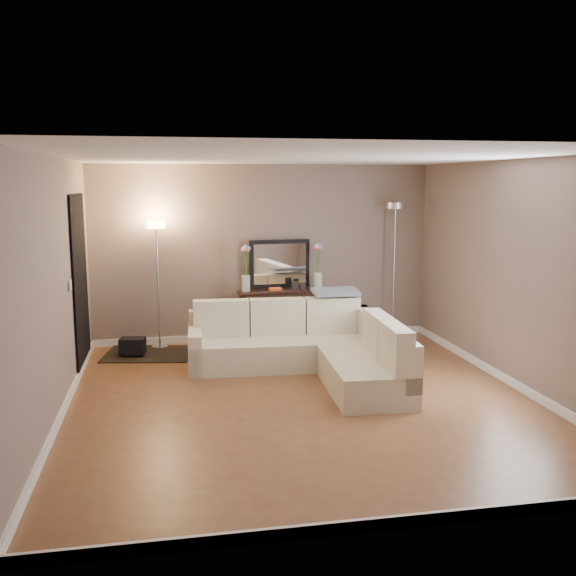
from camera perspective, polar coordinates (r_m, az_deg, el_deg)
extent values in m
cube|color=brown|center=(7.12, 1.21, -9.85)|extent=(5.00, 5.50, 0.01)
cube|color=white|center=(6.73, 1.29, 11.63)|extent=(5.00, 5.50, 0.01)
cube|color=#7E6B61|center=(9.50, -2.20, 3.09)|extent=(5.00, 0.02, 2.60)
cube|color=#7E6B61|center=(4.20, 9.11, -5.13)|extent=(5.00, 0.02, 2.60)
cube|color=#7E6B61|center=(6.75, -20.07, -0.07)|extent=(0.02, 5.50, 2.60)
cube|color=#7E6B61|center=(7.72, 19.80, 1.08)|extent=(0.02, 5.50, 2.60)
cube|color=white|center=(9.69, -2.13, -4.29)|extent=(5.00, 0.03, 0.10)
cube|color=white|center=(4.69, 8.58, -20.01)|extent=(5.00, 0.03, 0.10)
cube|color=white|center=(7.05, -19.29, -10.13)|extent=(0.03, 5.50, 0.10)
cube|color=white|center=(7.97, 19.14, -7.85)|extent=(0.03, 5.50, 0.10)
cube|color=black|center=(8.44, -17.97, 0.47)|extent=(0.02, 1.20, 2.20)
cube|color=white|center=(7.59, -18.79, 0.24)|extent=(0.02, 0.08, 0.12)
cube|color=beige|center=(8.28, -0.43, -5.72)|extent=(2.42, 0.94, 0.37)
cube|color=beige|center=(8.53, -0.72, -3.49)|extent=(2.39, 0.29, 0.51)
cube|color=beige|center=(8.19, -8.25, -5.45)|extent=(0.20, 0.83, 0.51)
cube|color=beige|center=(7.35, 6.86, -7.77)|extent=(0.89, 1.50, 0.37)
cube|color=beige|center=(7.74, 8.42, -4.93)|extent=(0.29, 2.30, 0.51)
cube|color=beige|center=(8.33, -5.97, -2.69)|extent=(0.72, 0.23, 0.48)
cube|color=beige|center=(8.39, -0.95, -2.56)|extent=(0.72, 0.23, 0.48)
cube|color=beige|center=(8.51, 3.97, -2.41)|extent=(0.72, 0.23, 0.48)
cube|color=beige|center=(7.55, 8.01, -4.00)|extent=(0.23, 0.67, 0.48)
cube|color=beige|center=(6.91, 9.58, -5.30)|extent=(0.23, 0.67, 0.48)
cube|color=slate|center=(8.48, 4.25, -0.34)|extent=(0.61, 0.35, 0.08)
cube|color=black|center=(9.33, -0.48, -0.32)|extent=(1.30, 0.44, 0.04)
cube|color=black|center=(9.14, -3.84, -3.06)|extent=(0.05, 0.05, 0.75)
cube|color=black|center=(9.41, -4.18, -2.71)|extent=(0.05, 0.05, 0.75)
cube|color=black|center=(9.44, 3.20, -2.65)|extent=(0.05, 0.05, 0.75)
cube|color=black|center=(9.69, 2.69, -2.33)|extent=(0.05, 0.05, 0.75)
cube|color=black|center=(9.45, -0.48, -3.85)|extent=(1.22, 0.41, 0.03)
cube|color=#BF3333|center=(9.31, -3.62, -3.39)|extent=(0.04, 0.16, 0.19)
cube|color=#3359A5|center=(9.31, -3.38, -3.32)|extent=(0.05, 0.16, 0.21)
cube|color=gold|center=(9.32, -3.10, -3.24)|extent=(0.05, 0.16, 0.23)
cube|color=#3F7F4C|center=(9.33, -2.78, -3.34)|extent=(0.06, 0.16, 0.19)
cube|color=#994C99|center=(9.34, -2.51, -3.27)|extent=(0.04, 0.16, 0.21)
cube|color=orange|center=(9.35, -2.27, -3.20)|extent=(0.05, 0.16, 0.23)
cube|color=#262626|center=(9.36, -1.99, -3.30)|extent=(0.05, 0.16, 0.19)
cube|color=#4C99B2|center=(9.37, -1.68, -3.22)|extent=(0.06, 0.16, 0.21)
cube|color=#B2A58C|center=(9.38, -1.40, -3.15)|extent=(0.04, 0.16, 0.23)
cube|color=brown|center=(9.39, -1.16, -3.25)|extent=(0.05, 0.16, 0.19)
cube|color=navy|center=(9.40, -0.89, -3.18)|extent=(0.05, 0.16, 0.21)
cube|color=gold|center=(9.41, -0.58, -3.10)|extent=(0.06, 0.16, 0.23)
cube|color=black|center=(9.43, -0.75, 2.17)|extent=(0.91, 0.11, 0.71)
cube|color=white|center=(9.41, -0.72, 2.16)|extent=(0.79, 0.07, 0.59)
cube|color=#F15C2A|center=(9.26, -1.15, -0.11)|extent=(0.19, 0.13, 0.04)
cube|color=black|center=(9.31, 0.64, 0.22)|extent=(0.10, 0.03, 0.13)
cube|color=black|center=(9.34, 1.34, 0.19)|extent=(0.08, 0.03, 0.11)
cylinder|color=silver|center=(9.18, -3.75, 0.41)|extent=(0.13, 0.13, 0.24)
cylinder|color=#38722D|center=(9.14, -3.88, 2.11)|extent=(0.10, 0.02, 0.41)
sphere|color=#E5598C|center=(9.11, -4.02, 3.39)|extent=(0.07, 0.07, 0.07)
cylinder|color=#38722D|center=(9.14, -3.83, 2.17)|extent=(0.05, 0.01, 0.43)
sphere|color=white|center=(9.11, -3.91, 3.52)|extent=(0.07, 0.07, 0.07)
cylinder|color=#38722D|center=(9.14, -3.77, 2.23)|extent=(0.01, 0.01, 0.45)
sphere|color=#598CE5|center=(9.12, -3.79, 3.65)|extent=(0.07, 0.07, 0.07)
cylinder|color=#38722D|center=(9.15, -3.72, 2.11)|extent=(0.05, 0.01, 0.41)
sphere|color=#E58C4C|center=(9.12, -3.67, 3.40)|extent=(0.07, 0.07, 0.07)
cylinder|color=#38722D|center=(9.15, -3.67, 2.18)|extent=(0.10, 0.02, 0.42)
sphere|color=#D866B2|center=(9.13, -3.55, 3.53)|extent=(0.07, 0.07, 0.07)
cylinder|color=silver|center=(9.45, 2.68, 0.68)|extent=(0.13, 0.13, 0.24)
cylinder|color=#38722D|center=(9.41, 2.60, 2.33)|extent=(0.10, 0.02, 0.41)
sphere|color=#E5598C|center=(9.38, 2.49, 3.58)|extent=(0.07, 0.07, 0.07)
cylinder|color=#38722D|center=(9.41, 2.65, 2.39)|extent=(0.05, 0.01, 0.43)
sphere|color=white|center=(9.38, 2.60, 3.70)|extent=(0.07, 0.07, 0.07)
cylinder|color=#38722D|center=(9.41, 2.70, 2.45)|extent=(0.01, 0.01, 0.45)
sphere|color=#598CE5|center=(9.39, 2.71, 3.82)|extent=(0.07, 0.07, 0.07)
cylinder|color=#38722D|center=(9.42, 2.75, 2.33)|extent=(0.05, 0.01, 0.41)
sphere|color=#E58C4C|center=(9.40, 2.82, 3.59)|extent=(0.07, 0.07, 0.07)
cylinder|color=#38722D|center=(9.42, 2.80, 2.40)|extent=(0.10, 0.02, 0.42)
sphere|color=#D866B2|center=(9.40, 2.93, 3.71)|extent=(0.07, 0.07, 0.07)
cylinder|color=silver|center=(9.38, -11.30, -5.16)|extent=(0.27, 0.27, 0.03)
cylinder|color=silver|center=(9.20, -11.47, -0.03)|extent=(0.03, 0.03, 1.70)
cylinder|color=#FFBF72|center=(9.10, -11.65, 5.48)|extent=(0.29, 0.29, 0.08)
cylinder|color=silver|center=(9.90, 9.24, -4.31)|extent=(0.31, 0.31, 0.03)
cylinder|color=silver|center=(9.72, 9.39, 1.28)|extent=(0.03, 0.03, 1.95)
cylinder|color=silver|center=(9.63, 9.56, 7.25)|extent=(0.34, 0.34, 0.09)
cube|color=black|center=(9.07, -12.28, -5.73)|extent=(1.30, 1.06, 0.02)
cube|color=black|center=(8.99, -13.65, -5.01)|extent=(0.37, 0.29, 0.21)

